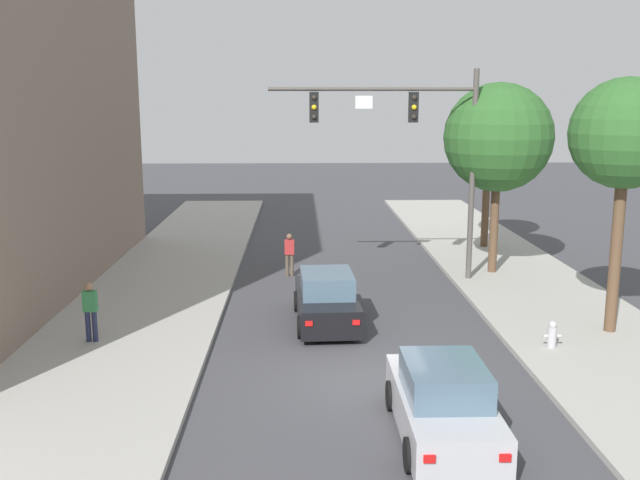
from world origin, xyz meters
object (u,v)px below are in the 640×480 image
object	(u,v)px
pedestrian_crossing_road	(289,253)
street_tree_third	(489,133)
traffic_signal_mast	(415,135)
car_following_silver	(442,404)
pedestrian_sidewalk_left_walker	(90,309)
car_lead_black	(326,300)
fire_hydrant	(552,334)
street_tree_second	(498,138)
street_tree_nearest	(626,135)

from	to	relation	value
pedestrian_crossing_road	street_tree_third	size ratio (longest dim) A/B	0.25
traffic_signal_mast	car_following_silver	xyz separation A→B (m)	(-1.29, -12.16, -4.66)
pedestrian_sidewalk_left_walker	pedestrian_crossing_road	distance (m)	9.32
car_lead_black	car_following_silver	xyz separation A→B (m)	(2.00, -7.39, 0.00)
car_following_silver	pedestrian_sidewalk_left_walker	bearing A→B (deg)	146.67
pedestrian_crossing_road	fire_hydrant	distance (m)	11.06
street_tree_second	street_tree_third	size ratio (longest dim) A/B	1.07
traffic_signal_mast	pedestrian_sidewalk_left_walker	world-z (taller)	traffic_signal_mast
car_following_silver	pedestrian_crossing_road	size ratio (longest dim) A/B	2.59
pedestrian_crossing_road	pedestrian_sidewalk_left_walker	bearing A→B (deg)	-124.16
traffic_signal_mast	pedestrian_sidewalk_left_walker	distance (m)	12.52
pedestrian_sidewalk_left_walker	pedestrian_crossing_road	xyz separation A→B (m)	(5.24, 7.71, -0.15)
pedestrian_crossing_road	street_tree_second	bearing A→B (deg)	-0.72
street_tree_nearest	street_tree_second	xyz separation A→B (m)	(-1.44, 7.12, -0.43)
pedestrian_crossing_road	street_tree_third	distance (m)	10.71
street_tree_nearest	street_tree_third	bearing A→B (deg)	92.53
pedestrian_sidewalk_left_walker	car_lead_black	bearing A→B (deg)	16.11
street_tree_nearest	pedestrian_sidewalk_left_walker	bearing A→B (deg)	-178.01
street_tree_nearest	street_tree_second	bearing A→B (deg)	101.46
pedestrian_sidewalk_left_walker	fire_hydrant	size ratio (longest dim) A/B	2.28
car_following_silver	street_tree_second	world-z (taller)	street_tree_second
pedestrian_sidewalk_left_walker	street_tree_second	bearing A→B (deg)	30.46
fire_hydrant	street_tree_second	world-z (taller)	street_tree_second
car_following_silver	pedestrian_crossing_road	bearing A→B (deg)	103.49
pedestrian_crossing_road	street_tree_second	distance (m)	8.83
car_lead_black	car_following_silver	world-z (taller)	same
car_lead_black	pedestrian_sidewalk_left_walker	world-z (taller)	pedestrian_sidewalk_left_walker
car_following_silver	pedestrian_crossing_road	distance (m)	13.62
fire_hydrant	street_tree_nearest	distance (m)	5.70
traffic_signal_mast	car_lead_black	distance (m)	7.44
fire_hydrant	street_tree_third	bearing A→B (deg)	83.08
car_following_silver	pedestrian_sidewalk_left_walker	world-z (taller)	pedestrian_sidewalk_left_walker
street_tree_third	fire_hydrant	bearing A→B (deg)	-96.92
pedestrian_crossing_road	street_tree_nearest	distance (m)	12.58
pedestrian_crossing_road	street_tree_nearest	size ratio (longest dim) A/B	0.23
street_tree_nearest	street_tree_third	world-z (taller)	street_tree_nearest
pedestrian_crossing_road	street_tree_second	size ratio (longest dim) A/B	0.23
street_tree_third	car_lead_black	bearing A→B (deg)	-125.31
pedestrian_sidewalk_left_walker	car_following_silver	bearing A→B (deg)	-33.33
pedestrian_sidewalk_left_walker	traffic_signal_mast	bearing A→B (deg)	34.35
pedestrian_crossing_road	fire_hydrant	world-z (taller)	pedestrian_crossing_road
car_lead_black	street_tree_nearest	distance (m)	9.47
traffic_signal_mast	fire_hydrant	distance (m)	9.25
fire_hydrant	street_tree_third	distance (m)	14.08
pedestrian_sidewalk_left_walker	pedestrian_crossing_road	size ratio (longest dim) A/B	1.00
street_tree_nearest	traffic_signal_mast	bearing A→B (deg)	127.48
traffic_signal_mast	car_lead_black	bearing A→B (deg)	-124.52
car_lead_black	street_tree_second	world-z (taller)	street_tree_second
fire_hydrant	street_tree_second	bearing A→B (deg)	85.37
pedestrian_sidewalk_left_walker	fire_hydrant	world-z (taller)	pedestrian_sidewalk_left_walker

